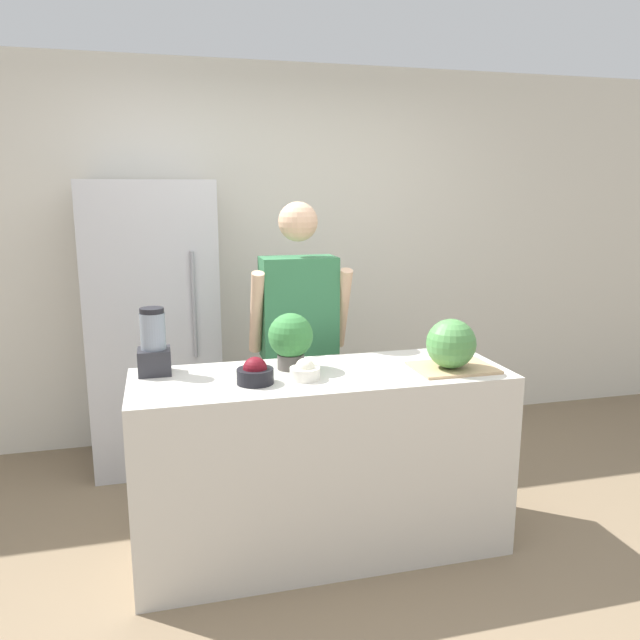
{
  "coord_description": "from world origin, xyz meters",
  "views": [
    {
      "loc": [
        -0.72,
        -2.43,
        1.75
      ],
      "look_at": [
        0.0,
        0.34,
        1.15
      ],
      "focal_mm": 35.0,
      "sensor_mm": 36.0,
      "label": 1
    }
  ],
  "objects_px": {
    "bowl_cream": "(305,371)",
    "potted_plant": "(291,338)",
    "person": "(299,347)",
    "bowl_cherries": "(255,373)",
    "refrigerator": "(154,326)",
    "watermelon": "(451,344)",
    "blender": "(154,345)"
  },
  "relations": [
    {
      "from": "refrigerator",
      "to": "watermelon",
      "type": "bearing_deg",
      "value": -45.32
    },
    {
      "from": "watermelon",
      "to": "person",
      "type": "bearing_deg",
      "value": 126.83
    },
    {
      "from": "blender",
      "to": "bowl_cherries",
      "type": "bearing_deg",
      "value": -31.77
    },
    {
      "from": "refrigerator",
      "to": "potted_plant",
      "type": "bearing_deg",
      "value": -61.18
    },
    {
      "from": "refrigerator",
      "to": "person",
      "type": "xyz_separation_m",
      "value": [
        0.8,
        -0.63,
        -0.04
      ]
    },
    {
      "from": "person",
      "to": "watermelon",
      "type": "bearing_deg",
      "value": -53.17
    },
    {
      "from": "refrigerator",
      "to": "potted_plant",
      "type": "height_order",
      "value": "refrigerator"
    },
    {
      "from": "watermelon",
      "to": "blender",
      "type": "bearing_deg",
      "value": 167.56
    },
    {
      "from": "bowl_cream",
      "to": "refrigerator",
      "type": "bearing_deg",
      "value": 116.31
    },
    {
      "from": "bowl_cherries",
      "to": "blender",
      "type": "relative_size",
      "value": 0.53
    },
    {
      "from": "bowl_cherries",
      "to": "bowl_cream",
      "type": "xyz_separation_m",
      "value": [
        0.23,
        0.0,
        -0.01
      ]
    },
    {
      "from": "refrigerator",
      "to": "watermelon",
      "type": "distance_m",
      "value": 1.96
    },
    {
      "from": "refrigerator",
      "to": "person",
      "type": "height_order",
      "value": "refrigerator"
    },
    {
      "from": "bowl_cherries",
      "to": "refrigerator",
      "type": "bearing_deg",
      "value": 107.94
    },
    {
      "from": "person",
      "to": "watermelon",
      "type": "relative_size",
      "value": 7.13
    },
    {
      "from": "potted_plant",
      "to": "person",
      "type": "bearing_deg",
      "value": 73.45
    },
    {
      "from": "refrigerator",
      "to": "bowl_cream",
      "type": "bearing_deg",
      "value": -63.69
    },
    {
      "from": "bowl_cream",
      "to": "watermelon",
      "type": "bearing_deg",
      "value": -3.05
    },
    {
      "from": "refrigerator",
      "to": "person",
      "type": "relative_size",
      "value": 1.07
    },
    {
      "from": "blender",
      "to": "person",
      "type": "bearing_deg",
      "value": 30.02
    },
    {
      "from": "person",
      "to": "potted_plant",
      "type": "bearing_deg",
      "value": -106.55
    },
    {
      "from": "person",
      "to": "blender",
      "type": "relative_size",
      "value": 5.36
    },
    {
      "from": "potted_plant",
      "to": "blender",
      "type": "bearing_deg",
      "value": 172.9
    },
    {
      "from": "bowl_cream",
      "to": "potted_plant",
      "type": "height_order",
      "value": "potted_plant"
    },
    {
      "from": "potted_plant",
      "to": "bowl_cream",
      "type": "bearing_deg",
      "value": -81.87
    },
    {
      "from": "bowl_cherries",
      "to": "potted_plant",
      "type": "distance_m",
      "value": 0.3
    },
    {
      "from": "bowl_cherries",
      "to": "potted_plant",
      "type": "bearing_deg",
      "value": 43.09
    },
    {
      "from": "refrigerator",
      "to": "person",
      "type": "distance_m",
      "value": 1.02
    },
    {
      "from": "refrigerator",
      "to": "bowl_cream",
      "type": "xyz_separation_m",
      "value": [
        0.67,
        -1.35,
        0.04
      ]
    },
    {
      "from": "bowl_cherries",
      "to": "potted_plant",
      "type": "relative_size",
      "value": 0.61
    },
    {
      "from": "watermelon",
      "to": "potted_plant",
      "type": "distance_m",
      "value": 0.77
    },
    {
      "from": "watermelon",
      "to": "bowl_cream",
      "type": "xyz_separation_m",
      "value": [
        -0.71,
        0.04,
        -0.09
      ]
    }
  ]
}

